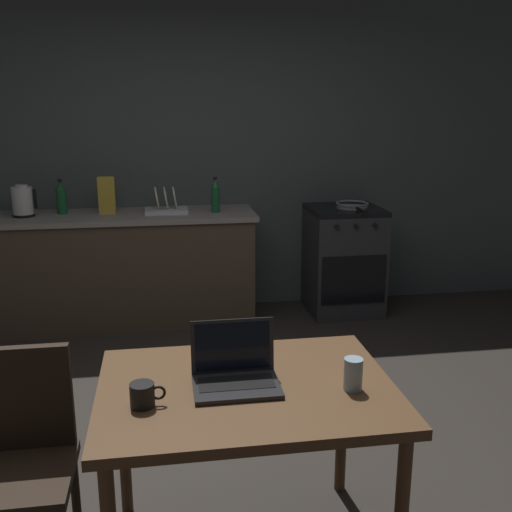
{
  "coord_description": "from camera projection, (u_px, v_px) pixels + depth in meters",
  "views": [
    {
      "loc": [
        -0.29,
        -2.73,
        1.79
      ],
      "look_at": [
        0.24,
        0.67,
        0.89
      ],
      "focal_mm": 41.9,
      "sensor_mm": 36.0,
      "label": 1
    }
  ],
  "objects": [
    {
      "name": "electric_kettle",
      "position": [
        23.0,
        201.0,
        4.61
      ],
      "size": [
        0.19,
        0.16,
        0.25
      ],
      "color": "black",
      "rests_on": "kitchen_counter"
    },
    {
      "name": "dining_table",
      "position": [
        246.0,
        405.0,
        2.26
      ],
      "size": [
        1.11,
        0.82,
        0.75
      ],
      "color": "brown",
      "rests_on": "ground_plane"
    },
    {
      "name": "coffee_mug",
      "position": [
        143.0,
        395.0,
        2.08
      ],
      "size": [
        0.13,
        0.09,
        0.09
      ],
      "color": "black",
      "rests_on": "dining_table"
    },
    {
      "name": "dish_rack",
      "position": [
        166.0,
        207.0,
        4.8
      ],
      "size": [
        0.34,
        0.26,
        0.21
      ],
      "color": "silver",
      "rests_on": "kitchen_counter"
    },
    {
      "name": "bottle",
      "position": [
        215.0,
        196.0,
        4.79
      ],
      "size": [
        0.07,
        0.07,
        0.28
      ],
      "color": "#19592D",
      "rests_on": "kitchen_counter"
    },
    {
      "name": "ground_plane",
      "position": [
        230.0,
        455.0,
        3.11
      ],
      "size": [
        12.0,
        12.0,
        0.0
      ],
      "primitive_type": "plane",
      "color": "#2D2823"
    },
    {
      "name": "cereal_box",
      "position": [
        107.0,
        195.0,
        4.72
      ],
      "size": [
        0.13,
        0.05,
        0.3
      ],
      "color": "gold",
      "rests_on": "kitchen_counter"
    },
    {
      "name": "bottle_b",
      "position": [
        61.0,
        198.0,
        4.73
      ],
      "size": [
        0.08,
        0.08,
        0.27
      ],
      "color": "#19592D",
      "rests_on": "kitchen_counter"
    },
    {
      "name": "stove_oven",
      "position": [
        343.0,
        260.0,
        5.15
      ],
      "size": [
        0.6,
        0.62,
        0.91
      ],
      "color": "#2D2D30",
      "rests_on": "ground_plane"
    },
    {
      "name": "chair",
      "position": [
        20.0,
        452.0,
        2.23
      ],
      "size": [
        0.4,
        0.4,
        0.89
      ],
      "rotation": [
        0.0,
        0.0,
        -0.06
      ],
      "color": "#2D2116",
      "rests_on": "ground_plane"
    },
    {
      "name": "back_wall",
      "position": [
        231.0,
        154.0,
        5.12
      ],
      "size": [
        6.4,
        0.1,
        2.68
      ],
      "primitive_type": "cube",
      "color": "#474E4C",
      "rests_on": "ground_plane"
    },
    {
      "name": "drinking_glass",
      "position": [
        353.0,
        374.0,
        2.19
      ],
      "size": [
        0.07,
        0.07,
        0.12
      ],
      "color": "#99B7C6",
      "rests_on": "dining_table"
    },
    {
      "name": "kitchen_counter",
      "position": [
        123.0,
        269.0,
        4.87
      ],
      "size": [
        2.16,
        0.64,
        0.91
      ],
      "color": "#4C3D2D",
      "rests_on": "ground_plane"
    },
    {
      "name": "frying_pan",
      "position": [
        352.0,
        205.0,
        5.01
      ],
      "size": [
        0.27,
        0.45,
        0.05
      ],
      "color": "gray",
      "rests_on": "stove_oven"
    },
    {
      "name": "laptop",
      "position": [
        235.0,
        373.0,
        2.24
      ],
      "size": [
        0.32,
        0.24,
        0.23
      ],
      "rotation": [
        0.0,
        0.0,
        0.08
      ],
      "color": "#232326",
      "rests_on": "dining_table"
    }
  ]
}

